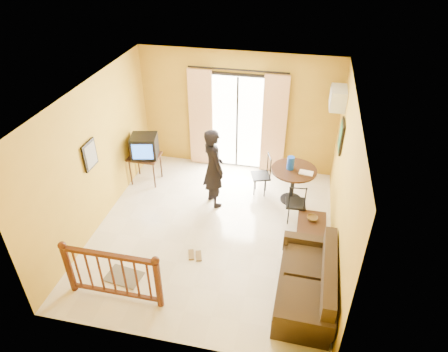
% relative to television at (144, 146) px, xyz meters
% --- Properties ---
extents(ground, '(5.00, 5.00, 0.00)m').
position_rel_television_xyz_m(ground, '(1.87, -1.37, -0.91)').
color(ground, beige).
rests_on(ground, ground).
extents(room_shell, '(5.00, 5.00, 5.00)m').
position_rel_television_xyz_m(room_shell, '(1.87, -1.37, 0.79)').
color(room_shell, white).
rests_on(room_shell, ground).
extents(balcony_door, '(2.25, 0.14, 2.46)m').
position_rel_television_xyz_m(balcony_door, '(1.87, 1.06, 0.27)').
color(balcony_door, black).
rests_on(balcony_door, ground).
extents(tv_table, '(0.67, 0.56, 0.67)m').
position_rel_television_xyz_m(tv_table, '(-0.03, 0.00, -0.33)').
color(tv_table, black).
rests_on(tv_table, ground).
extents(television, '(0.64, 0.60, 0.50)m').
position_rel_television_xyz_m(television, '(0.00, 0.00, 0.00)').
color(television, black).
rests_on(television, tv_table).
extents(picture_left, '(0.05, 0.42, 0.52)m').
position_rel_television_xyz_m(picture_left, '(-0.35, -1.57, 0.64)').
color(picture_left, black).
rests_on(picture_left, room_shell).
extents(dining_table, '(0.94, 0.94, 0.78)m').
position_rel_television_xyz_m(dining_table, '(3.28, -0.05, -0.29)').
color(dining_table, black).
rests_on(dining_table, ground).
extents(water_jug, '(0.15, 0.15, 0.28)m').
position_rel_television_xyz_m(water_jug, '(3.19, -0.04, 0.01)').
color(water_jug, '#133EB4').
rests_on(water_jug, dining_table).
extents(serving_tray, '(0.30, 0.22, 0.02)m').
position_rel_television_xyz_m(serving_tray, '(3.53, -0.15, -0.12)').
color(serving_tray, beige).
rests_on(serving_tray, dining_table).
extents(dining_chairs, '(1.27, 1.30, 0.95)m').
position_rel_television_xyz_m(dining_chairs, '(2.99, -0.35, -0.91)').
color(dining_chairs, black).
rests_on(dining_chairs, ground).
extents(air_conditioner, '(0.31, 0.60, 0.40)m').
position_rel_television_xyz_m(air_conditioner, '(3.96, 0.58, 1.24)').
color(air_conditioner, white).
rests_on(air_conditioner, room_shell).
extents(botanical_print, '(0.05, 0.50, 0.60)m').
position_rel_television_xyz_m(botanical_print, '(4.09, -0.07, 0.74)').
color(botanical_print, black).
rests_on(botanical_print, room_shell).
extents(coffee_table, '(0.52, 0.94, 0.42)m').
position_rel_television_xyz_m(coffee_table, '(3.72, -1.35, -0.64)').
color(coffee_table, black).
rests_on(coffee_table, ground).
extents(bowl, '(0.25, 0.25, 0.06)m').
position_rel_television_xyz_m(bowl, '(3.72, -1.15, -0.46)').
color(bowl, brown).
rests_on(bowl, coffee_table).
extents(sofa, '(0.88, 1.83, 0.87)m').
position_rel_television_xyz_m(sofa, '(3.73, -2.69, -0.59)').
color(sofa, '#322313').
rests_on(sofa, ground).
extents(standing_person, '(0.72, 0.75, 1.73)m').
position_rel_television_xyz_m(standing_person, '(1.67, -0.48, -0.05)').
color(standing_person, black).
rests_on(standing_person, ground).
extents(stair_balustrade, '(1.63, 0.13, 1.04)m').
position_rel_television_xyz_m(stair_balustrade, '(0.72, -3.27, -0.35)').
color(stair_balustrade, '#471E0F').
rests_on(stair_balustrade, ground).
extents(doormat, '(0.65, 0.48, 0.02)m').
position_rel_television_xyz_m(doormat, '(0.66, -2.86, -0.90)').
color(doormat, '#60594D').
rests_on(doormat, ground).
extents(sandals, '(0.32, 0.27, 0.03)m').
position_rel_television_xyz_m(sandals, '(1.71, -2.12, -0.90)').
color(sandals, brown).
rests_on(sandals, ground).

